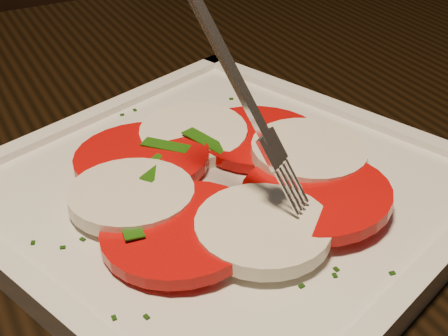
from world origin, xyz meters
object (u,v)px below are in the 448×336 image
object	(u,v)px
table	(263,208)
chair	(29,56)
plate	(224,194)
fork	(220,80)

from	to	relation	value
table	chair	bearing A→B (deg)	97.68
plate	fork	distance (m)	0.10
table	fork	size ratio (longest dim) A/B	8.28
plate	fork	world-z (taller)	fork
chair	plate	world-z (taller)	chair
plate	chair	bearing A→B (deg)	91.01
table	plate	world-z (taller)	plate
chair	plate	distance (m)	0.89
table	plate	size ratio (longest dim) A/B	3.96
plate	fork	bearing A→B (deg)	-120.53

